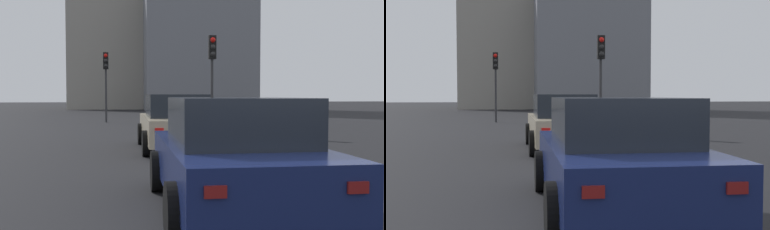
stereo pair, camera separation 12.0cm
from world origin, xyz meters
The scene contains 6 objects.
car_beige_lead centered at (7.92, -0.05, 0.73)m, with size 4.41×1.96×1.52m.
car_navy_second centered at (1.21, 0.00, 0.72)m, with size 4.17×2.09×1.49m.
traffic_light_near_left centered at (20.33, 2.12, 2.69)m, with size 0.32×0.28×3.73m.
traffic_light_near_right centered at (12.71, -2.08, 2.71)m, with size 0.32×0.28×3.76m.
building_facade_left centered at (38.93, -6.00, 8.39)m, with size 8.08×10.05×16.78m, color slate.
building_facade_center centered at (45.42, 2.00, 6.37)m, with size 10.46×8.58×12.74m, color gray.
Camera 2 is at (-4.66, 1.40, 1.54)m, focal length 43.10 mm.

